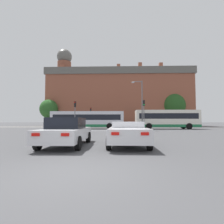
# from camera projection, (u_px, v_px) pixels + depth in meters

# --- Properties ---
(ground_plane) EXTENTS (400.00, 400.00, 0.00)m
(ground_plane) POSITION_uv_depth(u_px,v_px,m) (75.00, 174.00, 4.33)
(ground_plane) COLOR #474749
(stop_line_strip) EXTENTS (7.23, 0.30, 0.01)m
(stop_line_strip) POSITION_uv_depth(u_px,v_px,m) (109.00, 131.00, 23.68)
(stop_line_strip) COLOR silver
(stop_line_strip) RESTS_ON ground_plane
(far_pavement) EXTENTS (68.04, 2.50, 0.01)m
(far_pavement) POSITION_uv_depth(u_px,v_px,m) (112.00, 127.00, 38.78)
(far_pavement) COLOR #A09B91
(far_pavement) RESTS_ON ground_plane
(brick_civic_building) EXTENTS (37.14, 12.44, 21.56)m
(brick_civic_building) POSITION_uv_depth(u_px,v_px,m) (118.00, 99.00, 48.11)
(brick_civic_building) COLOR brown
(brick_civic_building) RESTS_ON ground_plane
(car_saloon_left) EXTENTS (2.08, 4.85, 1.49)m
(car_saloon_left) POSITION_uv_depth(u_px,v_px,m) (67.00, 131.00, 9.30)
(car_saloon_left) COLOR silver
(car_saloon_left) RESTS_ON ground_plane
(car_roadster_right) EXTENTS (2.13, 4.76, 1.28)m
(car_roadster_right) POSITION_uv_depth(u_px,v_px,m) (128.00, 133.00, 9.34)
(car_roadster_right) COLOR silver
(car_roadster_right) RESTS_ON ground_plane
(bus_crossing_lead) EXTENTS (12.20, 2.65, 2.96)m
(bus_crossing_lead) POSITION_uv_depth(u_px,v_px,m) (88.00, 120.00, 29.80)
(bus_crossing_lead) COLOR silver
(bus_crossing_lead) RESTS_ON ground_plane
(bus_crossing_trailing) EXTENTS (10.35, 2.74, 3.15)m
(bus_crossing_trailing) POSITION_uv_depth(u_px,v_px,m) (167.00, 119.00, 29.26)
(bus_crossing_trailing) COLOR silver
(bus_crossing_trailing) RESTS_ON ground_plane
(traffic_light_far_left) EXTENTS (0.26, 0.31, 4.30)m
(traffic_light_far_left) POSITION_uv_depth(u_px,v_px,m) (91.00, 114.00, 38.22)
(traffic_light_far_left) COLOR slate
(traffic_light_far_left) RESTS_ON ground_plane
(traffic_light_near_right) EXTENTS (0.26, 0.31, 4.24)m
(traffic_light_near_right) POSITION_uv_depth(u_px,v_px,m) (144.00, 110.00, 24.30)
(traffic_light_near_right) COLOR slate
(traffic_light_near_right) RESTS_ON ground_plane
(traffic_light_far_right) EXTENTS (0.26, 0.31, 3.82)m
(traffic_light_far_right) POSITION_uv_depth(u_px,v_px,m) (136.00, 115.00, 38.24)
(traffic_light_far_right) COLOR slate
(traffic_light_far_right) RESTS_ON ground_plane
(traffic_light_near_left) EXTENTS (0.26, 0.31, 4.11)m
(traffic_light_near_left) POSITION_uv_depth(u_px,v_px,m) (75.00, 111.00, 24.65)
(traffic_light_near_left) COLOR slate
(traffic_light_near_left) RESTS_ON ground_plane
(street_lamp_junction) EXTENTS (1.76, 0.36, 7.81)m
(street_lamp_junction) POSITION_uv_depth(u_px,v_px,m) (140.00, 100.00, 27.86)
(street_lamp_junction) COLOR slate
(street_lamp_junction) RESTS_ON ground_plane
(pedestrian_waiting) EXTENTS (0.33, 0.45, 1.72)m
(pedestrian_waiting) POSITION_uv_depth(u_px,v_px,m) (117.00, 123.00, 38.15)
(pedestrian_waiting) COLOR black
(pedestrian_waiting) RESTS_ON ground_plane
(tree_by_building) EXTENTS (4.23, 4.23, 6.48)m
(tree_by_building) POSITION_uv_depth(u_px,v_px,m) (49.00, 109.00, 41.58)
(tree_by_building) COLOR #4C3823
(tree_by_building) RESTS_ON ground_plane
(tree_kerbside) EXTENTS (5.80, 5.80, 8.19)m
(tree_kerbside) POSITION_uv_depth(u_px,v_px,m) (173.00, 106.00, 42.90)
(tree_kerbside) COLOR #4C3823
(tree_kerbside) RESTS_ON ground_plane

